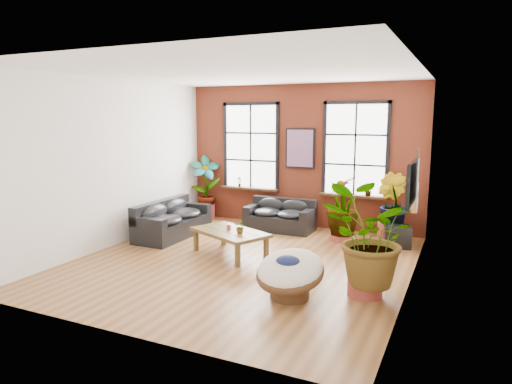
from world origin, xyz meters
TOP-DOWN VIEW (x-y plane):
  - room at (0.00, 0.15)m, footprint 6.04×6.54m
  - sofa_back at (-0.27, 2.61)m, footprint 1.64×0.80m
  - sofa_left at (-2.35, 1.03)m, footprint 0.87×2.05m
  - coffee_table at (-0.42, 0.29)m, footprint 1.76×1.43m
  - papasan_chair at (1.42, -1.26)m, footprint 1.12×1.13m
  - poster at (0.00, 3.18)m, footprint 0.74×0.06m
  - tv_wall_unit at (2.93, 0.60)m, footprint 0.13×1.86m
  - media_box at (2.51, 2.26)m, footprint 0.62×0.56m
  - pot_back_left at (-2.57, 2.90)m, footprint 0.69×0.69m
  - pot_back_right at (2.28, 2.79)m, footprint 0.67×0.67m
  - pot_right_wall at (2.44, -0.69)m, footprint 0.68×0.68m
  - pot_mid at (1.29, 2.30)m, footprint 0.59×0.59m
  - floor_plant_back_left at (-2.57, 2.94)m, footprint 0.99×0.92m
  - floor_plant_back_right at (2.28, 2.82)m, footprint 0.95×0.94m
  - floor_plant_right_wall at (2.44, -0.72)m, footprint 1.63×1.50m
  - floor_plant_mid at (1.32, 2.27)m, footprint 0.83×0.83m
  - table_plant at (-0.15, 0.20)m, footprint 0.23×0.20m
  - sill_plant_left at (-1.65, 3.13)m, footprint 0.17×0.17m
  - sill_plant_right at (1.70, 3.13)m, footprint 0.19×0.19m

SIDE VIEW (x-z plane):
  - pot_mid at x=1.29m, z-range 0.00..0.36m
  - pot_back_left at x=-2.57m, z-range 0.00..0.39m
  - pot_right_wall at x=2.44m, z-range 0.00..0.39m
  - pot_back_right at x=2.28m, z-range 0.00..0.40m
  - media_box at x=2.51m, z-range 0.00..0.45m
  - sofa_back at x=-0.27m, z-range -0.04..0.71m
  - sofa_left at x=-2.35m, z-range -0.04..0.77m
  - papasan_chair at x=1.42m, z-range 0.01..0.79m
  - coffee_table at x=-0.42m, z-range 0.14..0.73m
  - table_plant at x=-0.15m, z-range 0.49..0.74m
  - floor_plant_mid at x=1.32m, z-range 0.14..1.44m
  - floor_plant_back_right at x=2.28m, z-range 0.15..1.49m
  - floor_plant_right_wall at x=2.44m, z-range 0.16..1.68m
  - floor_plant_back_left at x=-2.57m, z-range 0.15..1.71m
  - sill_plant_left at x=-1.65m, z-range 0.90..1.17m
  - sill_plant_right at x=1.70m, z-range 0.90..1.17m
  - tv_wall_unit at x=2.93m, z-range 0.94..2.14m
  - room at x=0.00m, z-range -0.02..3.52m
  - poster at x=0.00m, z-range 1.46..2.44m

